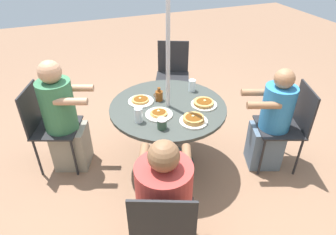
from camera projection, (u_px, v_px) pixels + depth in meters
name	position (u px, v px, depth m)	size (l,w,h in m)	color
ground_plane	(168.00, 163.00, 3.29)	(12.00, 12.00, 0.00)	#8C664C
patio_table	(168.00, 117.00, 2.96)	(1.13, 1.13, 0.73)	#383D38
umbrella_pole	(168.00, 80.00, 2.74)	(0.04, 0.04, 2.01)	#ADADB2
patio_chair_north	(173.00, 72.00, 4.01)	(0.57, 0.57, 0.91)	#232326
patio_chair_east	(47.00, 123.00, 3.00)	(0.56, 0.56, 0.91)	#232326
diner_east	(64.00, 121.00, 2.99)	(0.54, 0.46, 1.19)	gray
patio_chair_south	(163.00, 226.00, 1.99)	(0.56, 0.56, 0.91)	#232326
diner_south	(164.00, 208.00, 2.15)	(0.54, 0.61, 1.12)	#3D3D42
patio_chair_west	(289.00, 122.00, 3.01)	(0.56, 0.56, 0.91)	#232326
diner_west	(271.00, 124.00, 3.02)	(0.53, 0.44, 1.11)	slate
pancake_plate_a	(204.00, 103.00, 2.89)	(0.25, 0.25, 0.06)	silver
pancake_plate_b	(141.00, 101.00, 2.94)	(0.25, 0.25, 0.05)	silver
pancake_plate_c	(193.00, 120.00, 2.65)	(0.25, 0.25, 0.07)	silver
pancake_plate_d	(159.00, 114.00, 2.74)	(0.25, 0.25, 0.05)	silver
syrup_bottle	(159.00, 95.00, 2.95)	(0.09, 0.07, 0.14)	brown
coffee_cup	(162.00, 124.00, 2.55)	(0.08, 0.08, 0.09)	#33513D
drinking_glass_a	(192.00, 85.00, 3.12)	(0.07, 0.07, 0.12)	silver
drinking_glass_b	(139.00, 115.00, 2.63)	(0.07, 0.07, 0.14)	silver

